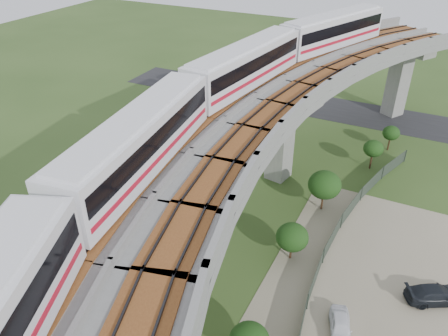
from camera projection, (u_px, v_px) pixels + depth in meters
The scene contains 12 objects.
ground at pixel (225, 232), 37.41m from camera, with size 160.00×160.00×0.00m, color #314B1E.
dirt_lot at pixel (392, 306), 30.57m from camera, with size 18.00×26.00×0.04m, color gray.
asphalt_road at pixel (321, 107), 60.35m from camera, with size 60.00×8.00×0.03m, color #232326.
viaduct at pixel (274, 150), 31.24m from camera, with size 19.58×73.98×11.40m.
metro_train at pixel (223, 104), 30.03m from camera, with size 11.24×61.34×3.64m.
fence at pixel (340, 261), 33.33m from camera, with size 3.87×38.73×1.50m.
tree_0 at pixel (391, 133), 48.71m from camera, with size 1.89×1.89×2.97m.
tree_1 at pixel (373, 149), 45.14m from camera, with size 2.07×2.07×3.28m.
tree_2 at pixel (325, 185), 38.84m from camera, with size 2.96×2.96×3.94m.
tree_3 at pixel (292, 237), 33.59m from camera, with size 2.54×2.54×3.23m.
car_white at pixel (341, 327), 28.34m from camera, with size 1.36×3.37×1.15m, color white.
car_dark at pixel (436, 294), 30.64m from camera, with size 1.73×4.25×1.23m, color black.
Camera 1 is at (12.76, -26.09, 24.21)m, focal length 35.00 mm.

